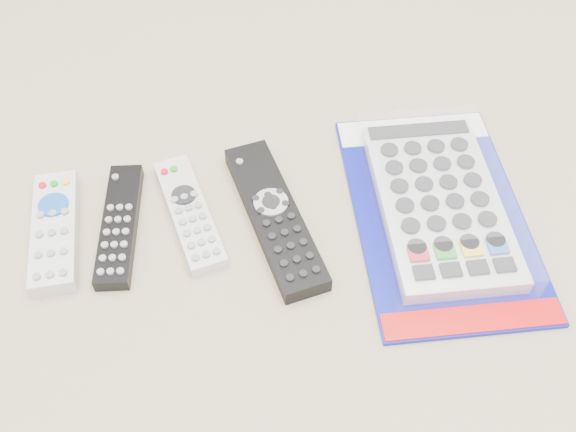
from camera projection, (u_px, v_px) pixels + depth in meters
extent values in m
plane|color=tan|center=(257.00, 215.00, 0.77)|extent=(5.00, 5.00, 0.00)
cube|color=#B5B5B7|center=(55.00, 231.00, 0.74)|extent=(0.05, 0.17, 0.02)
cylinder|color=#164CA8|center=(53.00, 205.00, 0.75)|extent=(0.04, 0.04, 0.00)
cube|color=black|center=(120.00, 224.00, 0.75)|extent=(0.07, 0.18, 0.02)
cube|color=silver|center=(189.00, 213.00, 0.76)|extent=(0.07, 0.18, 0.02)
cylinder|color=black|center=(184.00, 195.00, 0.77)|extent=(0.03, 0.03, 0.00)
cube|color=black|center=(274.00, 216.00, 0.76)|extent=(0.09, 0.23, 0.02)
cylinder|color=silver|center=(271.00, 202.00, 0.75)|extent=(0.05, 0.05, 0.00)
cube|color=#0C1187|center=(438.00, 213.00, 0.77)|extent=(0.23, 0.35, 0.01)
cube|color=silver|center=(412.00, 130.00, 0.85)|extent=(0.20, 0.06, 0.00)
cube|color=red|center=(473.00, 319.00, 0.68)|extent=(0.20, 0.05, 0.00)
cube|color=silver|center=(439.00, 203.00, 0.76)|extent=(0.16, 0.27, 0.02)
cube|color=white|center=(440.00, 198.00, 0.75)|extent=(0.18, 0.28, 0.04)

